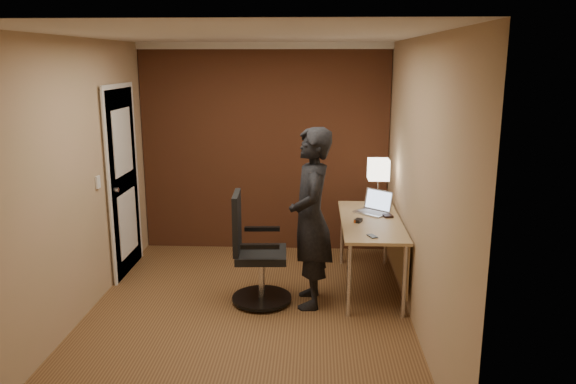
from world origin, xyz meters
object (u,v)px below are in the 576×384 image
(desk_lamp, at_px, (378,170))
(wallet, at_px, (388,216))
(mouse, at_px, (358,221))
(laptop, at_px, (375,206))
(desk, at_px, (378,232))
(phone, at_px, (372,236))
(office_chair, at_px, (254,256))
(person, at_px, (311,218))

(desk_lamp, height_order, wallet, desk_lamp)
(mouse, bearing_deg, laptop, 84.77)
(desk, bearing_deg, mouse, -154.25)
(mouse, relative_size, wallet, 0.91)
(desk, xyz_separation_m, phone, (-0.11, -0.57, 0.13))
(wallet, bearing_deg, mouse, -146.98)
(laptop, xyz_separation_m, phone, (-0.11, -0.84, -0.06))
(laptop, xyz_separation_m, office_chair, (-1.21, -0.70, -0.32))
(wallet, xyz_separation_m, person, (-0.79, -0.53, 0.11))
(phone, bearing_deg, wallet, 49.01)
(desk_lamp, xyz_separation_m, mouse, (-0.25, -0.57, -0.40))
(desk_lamp, distance_m, laptop, 0.41)
(person, bearing_deg, wallet, 120.74)
(desk_lamp, height_order, mouse, desk_lamp)
(mouse, relative_size, phone, 0.87)
(wallet, distance_m, person, 0.95)
(laptop, bearing_deg, office_chair, -149.86)
(phone, distance_m, office_chair, 1.14)
(desk, relative_size, person, 0.88)
(desk, distance_m, laptop, 0.33)
(desk, distance_m, office_chair, 1.29)
(desk_lamp, height_order, person, person)
(phone, distance_m, person, 0.59)
(desk_lamp, xyz_separation_m, person, (-0.72, -0.90, -0.29))
(mouse, height_order, phone, mouse)
(desk, bearing_deg, person, -148.03)
(desk_lamp, xyz_separation_m, laptop, (-0.05, -0.20, -0.35))
(desk_lamp, relative_size, phone, 4.65)
(wallet, bearing_deg, desk_lamp, 100.75)
(laptop, height_order, phone, laptop)
(mouse, bearing_deg, office_chair, -139.21)
(desk, xyz_separation_m, laptop, (-0.01, 0.27, 0.19))
(mouse, distance_m, wallet, 0.38)
(laptop, relative_size, phone, 3.64)
(office_chair, xyz_separation_m, person, (0.54, 0.00, 0.38))
(desk, height_order, mouse, mouse)
(desk_lamp, relative_size, mouse, 5.35)
(desk, distance_m, phone, 0.59)
(laptop, bearing_deg, mouse, -118.07)
(desk, height_order, desk_lamp, desk_lamp)
(mouse, relative_size, office_chair, 0.09)
(wallet, bearing_deg, office_chair, -158.12)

